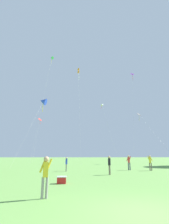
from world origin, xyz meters
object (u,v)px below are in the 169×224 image
kite_green_small (52,58)px  kite_blue_delta (43,101)px  picnic_cooler (62,180)px  kite_orange_box (79,72)px  person_child_small (45,173)px  person_far_back (129,161)px  person_foreground_watcher (150,161)px  person_with_spool (109,163)px  person_in_blue_jacket (66,163)px  kite_white_distant (102,105)px  kite_purple_streamer (132,81)px  kite_black_large (141,117)px  kite_red_high (40,122)px

kite_green_small → kite_blue_delta: kite_green_small is taller
picnic_cooler → kite_orange_box: bearing=87.4°
kite_blue_delta → person_child_small: kite_blue_delta is taller
person_far_back → kite_green_small: bearing=125.7°
person_foreground_watcher → person_with_spool: 7.16m
kite_blue_delta → person_with_spool: size_ratio=8.49×
person_in_blue_jacket → person_foreground_watcher: 10.06m
person_foreground_watcher → kite_blue_delta: bearing=138.2°
kite_white_distant → person_foreground_watcher: bearing=-87.6°
person_foreground_watcher → kite_purple_streamer: bearing=72.5°
kite_black_large → person_with_spool: bearing=-119.5°
kite_black_large → person_far_back: kite_black_large is taller
kite_orange_box → person_child_small: (-1.55, -29.17, -20.92)m
kite_white_distant → person_child_small: bearing=-102.4°
kite_orange_box → kite_purple_streamer: kite_purple_streamer is taller
kite_purple_streamer → person_in_blue_jacket: (-17.31, -23.41, -21.94)m
kite_white_distant → kite_red_high: bearing=-178.0°
kite_orange_box → kite_purple_streamer: size_ratio=0.88×
kite_orange_box → kite_blue_delta: 11.67m
kite_red_high → kite_black_large: bearing=-21.4°
person_foreground_watcher → person_child_small: (-10.21, -12.71, -0.06)m
kite_purple_streamer → person_child_small: kite_purple_streamer is taller
kite_green_small → kite_black_large: (22.58, -2.67, -17.24)m
kite_white_distant → person_foreground_watcher: 32.67m
kite_green_small → kite_orange_box: size_ratio=1.25×
kite_orange_box → kite_white_distant: 14.81m
kite_orange_box → picnic_cooler: (-1.16, -25.41, -21.71)m
kite_orange_box → person_foreground_watcher: kite_orange_box is taller
kite_white_distant → person_in_blue_jacket: bearing=-107.2°
kite_orange_box → kite_white_distant: (7.48, 11.89, -4.69)m
person_with_spool → picnic_cooler: person_with_spool is taller
picnic_cooler → person_foreground_watcher: bearing=42.3°
kite_white_distant → kite_black_large: size_ratio=1.49×
kite_black_large → kite_purple_streamer: kite_purple_streamer is taller
person_with_spool → person_in_blue_jacket: bearing=138.0°
kite_black_large → picnic_cooler: 32.68m
person_in_blue_jacket → person_child_small: size_ratio=0.92×
kite_blue_delta → person_with_spool: kite_blue_delta is taller
person_far_back → person_with_spool: person_far_back is taller
kite_black_large → kite_blue_delta: 23.28m
kite_blue_delta → person_with_spool: 25.13m
person_in_blue_jacket → person_far_back: 7.80m
kite_black_large → kite_green_small: bearing=173.3°
kite_purple_streamer → person_with_spool: kite_purple_streamer is taller
kite_orange_box → kite_black_large: 18.85m
person_foreground_watcher → person_child_small: bearing=-128.8°
person_foreground_watcher → person_far_back: bearing=160.6°
kite_blue_delta → picnic_cooler: (6.70, -23.75, -13.24)m
kite_green_small → person_in_blue_jacket: bearing=-73.4°
kite_green_small → person_with_spool: (10.35, -24.27, -26.92)m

